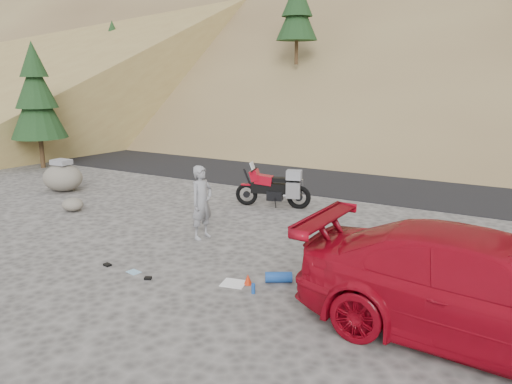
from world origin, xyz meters
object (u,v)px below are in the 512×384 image
(motorcycle, at_px, (276,188))
(red_car, at_px, (483,343))
(boulder, at_px, (63,177))
(man, at_px, (203,238))

(motorcycle, xyz_separation_m, red_car, (6.06, -5.21, -0.57))
(motorcycle, distance_m, boulder, 7.28)
(motorcycle, height_order, man, motorcycle)
(man, bearing_deg, motorcycle, 4.28)
(red_car, bearing_deg, man, 77.01)
(man, xyz_separation_m, red_car, (6.33, -1.89, 0.00))
(man, bearing_deg, boulder, 85.01)
(motorcycle, bearing_deg, red_car, -56.55)
(boulder, bearing_deg, man, -13.90)
(red_car, distance_m, boulder, 13.64)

